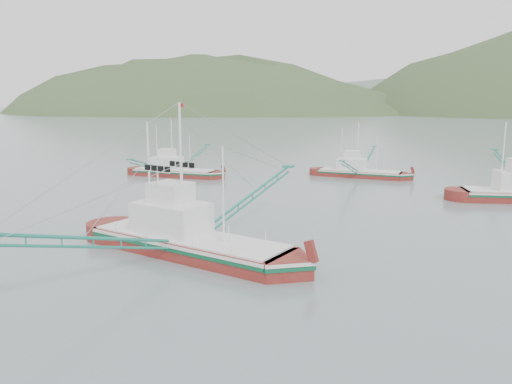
% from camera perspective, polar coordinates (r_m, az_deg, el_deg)
% --- Properties ---
extents(ground, '(1200.00, 1200.00, 0.00)m').
position_cam_1_polar(ground, '(37.40, -3.09, -6.42)').
color(ground, slate).
rests_on(ground, ground).
extents(main_boat, '(16.30, 28.07, 11.55)m').
position_cam_1_polar(main_boat, '(35.86, -7.97, -3.70)').
color(main_boat, maroon).
rests_on(main_boat, ground).
extents(bg_boat_far, '(11.86, 21.10, 8.55)m').
position_cam_1_polar(bg_boat_far, '(72.49, 11.63, 2.61)').
color(bg_boat_far, maroon).
rests_on(bg_boat_far, ground).
extents(bg_boat_left, '(12.24, 22.16, 8.96)m').
position_cam_1_polar(bg_boat_left, '(72.75, -9.37, 2.76)').
color(bg_boat_left, maroon).
rests_on(bg_boat_left, ground).
extents(headland_left, '(448.00, 308.00, 210.00)m').
position_cam_1_polar(headland_left, '(438.33, -6.85, 9.03)').
color(headland_left, '#354A26').
rests_on(headland_left, ground).
extents(ridge_distant, '(960.00, 400.00, 240.00)m').
position_cam_1_polar(ridge_distant, '(593.33, 21.30, 8.77)').
color(ridge_distant, slate).
rests_on(ridge_distant, ground).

